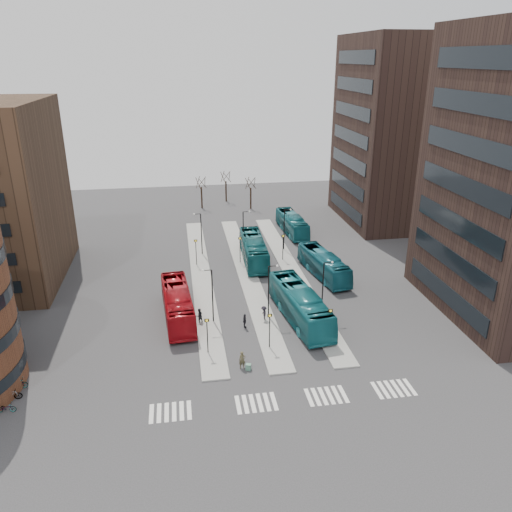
{
  "coord_description": "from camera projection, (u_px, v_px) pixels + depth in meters",
  "views": [
    {
      "loc": [
        -6.36,
        -29.25,
        26.57
      ],
      "look_at": [
        2.19,
        23.93,
        5.0
      ],
      "focal_mm": 35.0,
      "sensor_mm": 36.0,
      "label": 1
    }
  ],
  "objects": [
    {
      "name": "teal_bus_c",
      "position": [
        324.0,
        264.0,
        64.49
      ],
      "size": [
        4.39,
        11.55,
        3.14
      ],
      "primitive_type": "imported",
      "rotation": [
        0.0,
        0.0,
        0.16
      ],
      "color": "#155A69",
      "rests_on": "ground"
    },
    {
      "name": "bicycle_mid",
      "position": [
        11.0,
        395.0,
        41.27
      ],
      "size": [
        1.75,
        0.73,
        1.02
      ],
      "primitive_type": "imported",
      "rotation": [
        0.0,
        0.0,
        1.72
      ],
      "color": "gray",
      "rests_on": "ground"
    },
    {
      "name": "bicycle_far",
      "position": [
        17.0,
        384.0,
        42.8
      ],
      "size": [
        1.86,
        0.72,
        0.96
      ],
      "primitive_type": "imported",
      "rotation": [
        0.0,
        0.0,
        1.53
      ],
      "color": "gray",
      "rests_on": "ground"
    },
    {
      "name": "crosswalk_stripes",
      "position": [
        289.0,
        400.0,
        41.54
      ],
      "size": [
        22.35,
        2.4,
        0.01
      ],
      "color": "silver",
      "rests_on": "ground"
    },
    {
      "name": "teal_bus_b",
      "position": [
        254.0,
        249.0,
        69.12
      ],
      "size": [
        3.34,
        12.41,
        3.43
      ],
      "primitive_type": "imported",
      "rotation": [
        0.0,
        0.0,
        -0.04
      ],
      "color": "#12565B",
      "rests_on": "ground"
    },
    {
      "name": "lamp_posts",
      "position": [
        254.0,
        254.0,
        62.34
      ],
      "size": [
        14.04,
        20.24,
        6.12
      ],
      "color": "black",
      "rests_on": "ground"
    },
    {
      "name": "commuter_c",
      "position": [
        264.0,
        314.0,
        53.67
      ],
      "size": [
        0.67,
        1.13,
        1.72
      ],
      "primitive_type": "imported",
      "rotation": [
        0.0,
        0.0,
        4.68
      ],
      "color": "black",
      "rests_on": "ground"
    },
    {
      "name": "island_left",
      "position": [
        201.0,
        277.0,
        64.5
      ],
      "size": [
        2.5,
        45.0,
        0.15
      ],
      "primitive_type": "cube",
      "color": "gray",
      "rests_on": "ground"
    },
    {
      "name": "commuter_a",
      "position": [
        199.0,
        316.0,
        53.26
      ],
      "size": [
        0.97,
        0.86,
        1.68
      ],
      "primitive_type": "imported",
      "rotation": [
        0.0,
        0.0,
        3.46
      ],
      "color": "black",
      "rests_on": "ground"
    },
    {
      "name": "bicycle_near",
      "position": [
        6.0,
        408.0,
        39.93
      ],
      "size": [
        1.6,
        0.64,
        0.83
      ],
      "primitive_type": "imported",
      "rotation": [
        0.0,
        0.0,
        1.51
      ],
      "color": "gray",
      "rests_on": "ground"
    },
    {
      "name": "ground",
      "position": [
        278.0,
        435.0,
        37.62
      ],
      "size": [
        160.0,
        160.0,
        0.0
      ],
      "primitive_type": "plane",
      "color": "#2E2E31",
      "rests_on": "ground"
    },
    {
      "name": "teal_bus_d",
      "position": [
        292.0,
        224.0,
        80.28
      ],
      "size": [
        3.28,
        11.25,
        3.09
      ],
      "primitive_type": "imported",
      "rotation": [
        0.0,
        0.0,
        0.06
      ],
      "color": "#145D67",
      "rests_on": "ground"
    },
    {
      "name": "island_right",
      "position": [
        292.0,
        271.0,
        66.27
      ],
      "size": [
        2.5,
        45.0,
        0.15
      ],
      "primitive_type": "cube",
      "color": "gray",
      "rests_on": "ground"
    },
    {
      "name": "island_mid",
      "position": [
        247.0,
        274.0,
        65.38
      ],
      "size": [
        2.5,
        45.0,
        0.15
      ],
      "primitive_type": "cube",
      "color": "gray",
      "rests_on": "ground"
    },
    {
      "name": "teal_bus_a",
      "position": [
        300.0,
        305.0,
        53.56
      ],
      "size": [
        4.6,
        13.19,
        3.6
      ],
      "primitive_type": "imported",
      "rotation": [
        0.0,
        0.0,
        0.12
      ],
      "color": "#16666F",
      "rests_on": "ground"
    },
    {
      "name": "red_bus",
      "position": [
        177.0,
        304.0,
        54.06
      ],
      "size": [
        3.67,
        12.16,
        3.34
      ],
      "primitive_type": "imported",
      "rotation": [
        0.0,
        0.0,
        0.07
      ],
      "color": "#A10C14",
      "rests_on": "ground"
    },
    {
      "name": "bare_trees",
      "position": [
        226.0,
        192.0,
        94.44
      ],
      "size": [
        10.97,
        8.14,
        5.9
      ],
      "color": "black",
      "rests_on": "ground"
    },
    {
      "name": "sign_poles",
      "position": [
        252.0,
        280.0,
        58.04
      ],
      "size": [
        12.45,
        22.12,
        3.65
      ],
      "color": "black",
      "rests_on": "ground"
    },
    {
      "name": "commuter_b",
      "position": [
        245.0,
        321.0,
        52.26
      ],
      "size": [
        0.42,
        0.95,
        1.6
      ],
      "primitive_type": "imported",
      "rotation": [
        0.0,
        0.0,
        1.6
      ],
      "color": "black",
      "rests_on": "ground"
    },
    {
      "name": "suitcase",
      "position": [
        248.0,
        367.0,
        45.41
      ],
      "size": [
        0.56,
        0.5,
        0.58
      ],
      "primitive_type": "cube",
      "rotation": [
        0.0,
        0.0,
        -0.33
      ],
      "color": "navy",
      "rests_on": "ground"
    },
    {
      "name": "tower_far",
      "position": [
        408.0,
        132.0,
        82.59
      ],
      "size": [
        20.12,
        20.0,
        30.0
      ],
      "color": "#2F1F1A",
      "rests_on": "ground"
    },
    {
      "name": "traveller",
      "position": [
        242.0,
        360.0,
        45.49
      ],
      "size": [
        0.64,
        0.45,
        1.69
      ],
      "primitive_type": "imported",
      "rotation": [
        0.0,
        0.0,
        0.08
      ],
      "color": "#47412B",
      "rests_on": "ground"
    }
  ]
}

